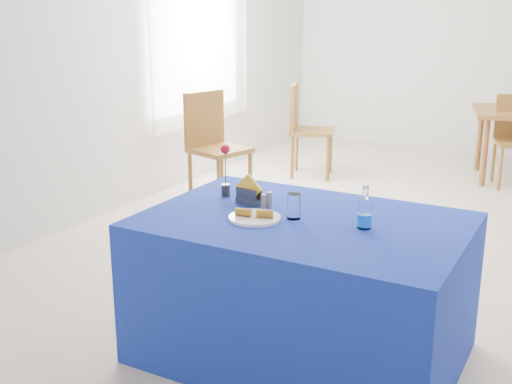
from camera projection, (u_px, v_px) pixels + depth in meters
floor at (400, 235)px, 5.22m from camera, size 7.00×7.00×0.00m
room_shell at (414, 13)px, 4.74m from camera, size 7.00×7.00×7.00m
window_pane at (197, 31)px, 6.61m from camera, size 0.04×1.50×1.60m
curtain at (202, 32)px, 6.58m from camera, size 0.04×1.75×1.85m
plate at (255, 218)px, 3.22m from camera, size 0.26×0.26×0.01m
drinking_glass at (294, 206)px, 3.22m from camera, size 0.07×0.07×0.13m
salt_shaker at (269, 200)px, 3.40m from camera, size 0.03×0.03×0.08m
pepper_shaker at (264, 202)px, 3.36m from camera, size 0.03×0.03×0.08m
blue_table at (302, 288)px, 3.34m from camera, size 1.60×1.10×0.76m
water_bottle at (365, 214)px, 3.08m from camera, size 0.07×0.07×0.21m
napkin_holder at (249, 195)px, 3.46m from camera, size 0.16×0.08×0.17m
rose_vase at (225, 171)px, 3.58m from camera, size 0.05×0.05×0.30m
chair_win_a at (213, 140)px, 5.98m from camera, size 0.57×0.57×1.04m
chair_win_b at (304, 123)px, 6.95m from camera, size 0.56×0.56×1.00m
banana_pieces at (254, 213)px, 3.21m from camera, size 0.20×0.09×0.04m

